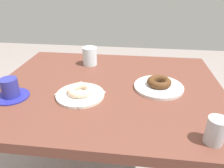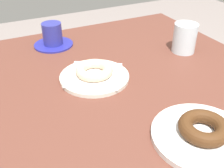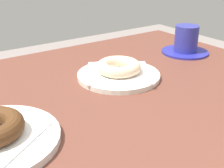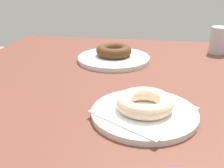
% 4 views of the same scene
% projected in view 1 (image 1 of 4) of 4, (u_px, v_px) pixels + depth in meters
% --- Properties ---
extents(table, '(1.04, 0.83, 0.77)m').
position_uv_depth(table, '(108.00, 106.00, 1.04)').
color(table, brown).
rests_on(table, ground_plane).
extents(plate_chocolate_ring, '(0.22, 0.22, 0.01)m').
position_uv_depth(plate_chocolate_ring, '(158.00, 87.00, 0.96)').
color(plate_chocolate_ring, silver).
rests_on(plate_chocolate_ring, table).
extents(napkin_chocolate_ring, '(0.19, 0.19, 0.00)m').
position_uv_depth(napkin_chocolate_ring, '(159.00, 85.00, 0.96)').
color(napkin_chocolate_ring, white).
rests_on(napkin_chocolate_ring, plate_chocolate_ring).
extents(donut_chocolate_ring, '(0.11, 0.11, 0.03)m').
position_uv_depth(donut_chocolate_ring, '(159.00, 82.00, 0.95)').
color(donut_chocolate_ring, '#4B2B15').
rests_on(donut_chocolate_ring, napkin_chocolate_ring).
extents(plate_sugar_ring, '(0.20, 0.20, 0.01)m').
position_uv_depth(plate_sugar_ring, '(80.00, 95.00, 0.90)').
color(plate_sugar_ring, silver).
rests_on(plate_sugar_ring, table).
extents(napkin_sugar_ring, '(0.21, 0.21, 0.00)m').
position_uv_depth(napkin_sugar_ring, '(80.00, 93.00, 0.89)').
color(napkin_sugar_ring, white).
rests_on(napkin_sugar_ring, plate_sugar_ring).
extents(donut_sugar_ring, '(0.11, 0.11, 0.03)m').
position_uv_depth(donut_sugar_ring, '(80.00, 90.00, 0.88)').
color(donut_sugar_ring, beige).
rests_on(donut_sugar_ring, napkin_sugar_ring).
extents(water_glass, '(0.08, 0.08, 0.10)m').
position_uv_depth(water_glass, '(90.00, 56.00, 1.19)').
color(water_glass, silver).
rests_on(water_glass, table).
extents(coffee_cup, '(0.14, 0.14, 0.08)m').
position_uv_depth(coffee_cup, '(10.00, 89.00, 0.87)').
color(coffee_cup, navy).
rests_on(coffee_cup, table).
extents(sugar_jar, '(0.06, 0.06, 0.09)m').
position_uv_depth(sugar_jar, '(216.00, 131.00, 0.63)').
color(sugar_jar, '#B3AEB2').
rests_on(sugar_jar, table).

